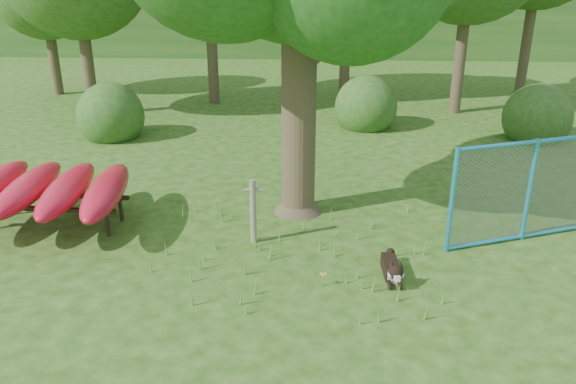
{
  "coord_description": "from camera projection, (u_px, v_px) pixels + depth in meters",
  "views": [
    {
      "loc": [
        0.69,
        -7.09,
        4.31
      ],
      "look_at": [
        0.2,
        1.2,
        1.0
      ],
      "focal_mm": 35.0,
      "sensor_mm": 36.0,
      "label": 1
    }
  ],
  "objects": [
    {
      "name": "fence_section",
      "position": [
        529.0,
        191.0,
        9.3
      ],
      "size": [
        2.86,
        1.18,
        2.97
      ],
      "rotation": [
        0.0,
        0.0,
        0.37
      ],
      "color": "#2991C2",
      "rests_on": "ground"
    },
    {
      "name": "shrub_right",
      "position": [
        533.0,
        139.0,
        15.27
      ],
      "size": [
        1.8,
        1.8,
        1.8
      ],
      "primitive_type": "sphere",
      "color": "#26501A",
      "rests_on": "ground"
    },
    {
      "name": "kayak_rack",
      "position": [
        47.0,
        189.0,
        9.86
      ],
      "size": [
        2.99,
        2.78,
        0.93
      ],
      "rotation": [
        0.0,
        0.0,
        -0.03
      ],
      "color": "black",
      "rests_on": "ground"
    },
    {
      "name": "shrub_mid",
      "position": [
        365.0,
        127.0,
        16.45
      ],
      "size": [
        1.8,
        1.8,
        1.8
      ],
      "primitive_type": "sphere",
      "color": "#26501A",
      "rests_on": "ground"
    },
    {
      "name": "shrub_left",
      "position": [
        113.0,
        137.0,
        15.44
      ],
      "size": [
        1.8,
        1.8,
        1.8
      ],
      "primitive_type": "sphere",
      "color": "#26501A",
      "rests_on": "ground"
    },
    {
      "name": "wildflower_clump",
      "position": [
        323.0,
        275.0,
        8.13
      ],
      "size": [
        0.1,
        0.11,
        0.22
      ],
      "rotation": [
        0.0,
        0.0,
        -0.32
      ],
      "color": "#519A32",
      "rests_on": "ground"
    },
    {
      "name": "husky_dog",
      "position": [
        392.0,
        269.0,
        8.35
      ],
      "size": [
        0.27,
        0.97,
        0.43
      ],
      "rotation": [
        0.0,
        0.0,
        0.05
      ],
      "color": "black",
      "rests_on": "ground"
    },
    {
      "name": "wooden_post",
      "position": [
        253.0,
        210.0,
        9.3
      ],
      "size": [
        0.31,
        0.12,
        1.12
      ],
      "rotation": [
        0.0,
        0.0,
        0.16
      ],
      "color": "#6F6653",
      "rests_on": "ground"
    },
    {
      "name": "ground",
      "position": [
        270.0,
        285.0,
        8.21
      ],
      "size": [
        80.0,
        80.0,
        0.0
      ],
      "primitive_type": "plane",
      "color": "#20470E",
      "rests_on": "ground"
    }
  ]
}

